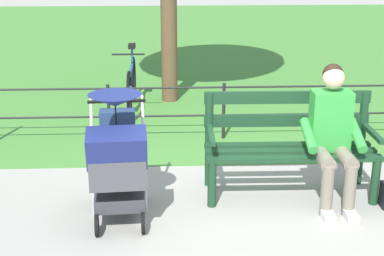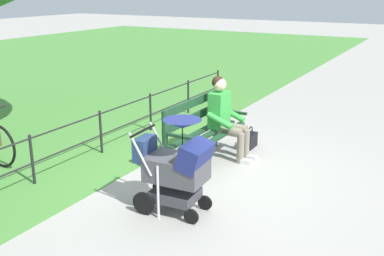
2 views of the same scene
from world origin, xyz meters
name	(u,v)px [view 1 (image 1 of 2)]	position (x,y,z in m)	size (l,w,h in m)	color
ground_plane	(240,197)	(0.00, 0.00, 0.00)	(60.00, 60.00, 0.00)	#9E9B93
grass_lawn	(194,41)	(0.00, -8.80, 0.00)	(40.00, 16.00, 0.01)	#478438
park_bench	(289,140)	(-0.46, -0.12, 0.53)	(1.61, 0.62, 0.96)	#193D23
person_on_bench	(333,132)	(-0.81, 0.11, 0.68)	(0.54, 0.74, 1.28)	slate
stroller	(118,156)	(1.11, 0.41, 0.59)	(0.56, 0.92, 1.15)	black
park_fence	(247,105)	(-0.29, -1.69, 0.42)	(8.36, 0.04, 0.70)	black
bicycle	(132,84)	(1.19, -3.09, 0.36)	(0.44, 1.66, 0.89)	black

